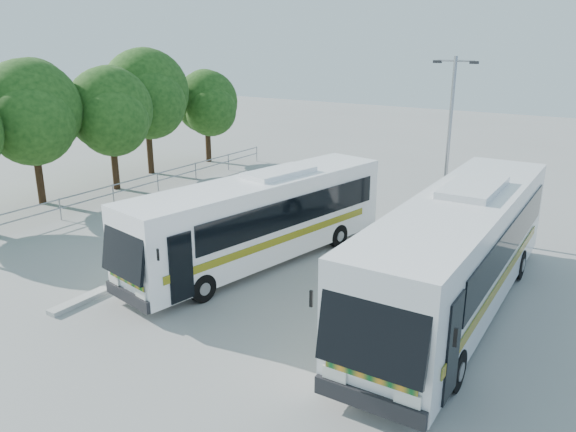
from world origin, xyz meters
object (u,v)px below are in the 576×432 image
Objects in this scene: tree_far_e at (207,102)px; coach_adjacent at (458,251)px; tree_far_d at (147,92)px; lamppost at (449,140)px; tree_far_c at (111,110)px; coach_main at (261,217)px; tree_far_b at (31,110)px.

coach_adjacent is at bearing -31.87° from tree_far_e.
lamppost is (18.26, -1.40, -0.87)m from tree_far_d.
tree_far_c is at bearing -169.60° from lamppost.
tree_far_d is 0.58× the size of coach_adjacent.
tree_far_e is 0.52× the size of coach_main.
tree_far_e is 18.54m from lamppost.
tree_far_c is 13.51m from coach_main.
lamppost is at bearing -4.37° from tree_far_d.
lamppost is at bearing 110.23° from coach_adjacent.
lamppost reaches higher than coach_adjacent.
tree_far_b reaches higher than tree_far_c.
tree_far_e is at bearing 164.17° from lamppost.
tree_far_e reaches higher than coach_main.
tree_far_c is 0.91× the size of lamppost.
tree_far_b is at bearing -91.83° from tree_far_e.
lamppost reaches higher than tree_far_b.
tree_far_b reaches higher than tree_far_e.
tree_far_c reaches higher than tree_far_e.
coach_main is at bearing -121.77° from lamppost.
lamppost reaches higher than tree_far_e.
tree_far_c reaches higher than coach_adjacent.
tree_far_c is at bearing -86.46° from tree_far_e.
tree_far_e is at bearing 81.37° from tree_far_d.
tree_far_e is 0.47× the size of coach_adjacent.
coach_adjacent is (20.12, -12.51, -1.98)m from tree_far_e.
tree_far_b is 1.07× the size of tree_far_c.
lamppost is (4.51, 6.56, 2.25)m from coach_main.
tree_far_e is 0.83× the size of lamppost.
tree_far_d is at bearing 158.14° from coach_adjacent.
tree_far_d is 0.65× the size of coach_main.
tree_far_d is at bearing 178.34° from lamppost.
tree_far_b is 4.01m from tree_far_c.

